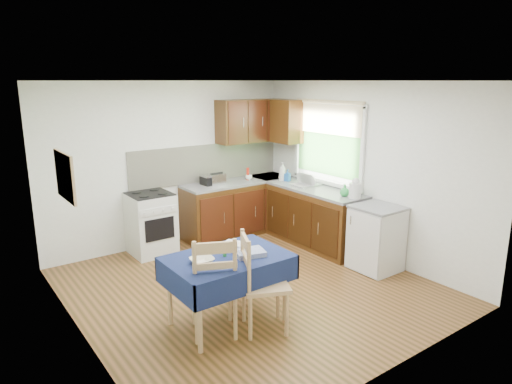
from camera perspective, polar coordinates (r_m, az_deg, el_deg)
floor at (r=5.81m, az=-0.80°, el=-11.76°), size 4.20×4.20×0.00m
ceiling at (r=5.24m, az=-0.90°, el=13.75°), size 4.00×4.20×0.02m
wall_back at (r=7.17m, az=-10.62°, el=3.48°), size 4.00×0.02×2.50m
wall_front at (r=3.93m, az=17.22°, el=-5.45°), size 4.00×0.02×2.50m
wall_left at (r=4.57m, az=-21.79°, el=-3.14°), size 0.02×4.20×2.50m
wall_right at (r=6.72m, az=13.23°, el=2.66°), size 0.02×4.20×2.50m
base_cabinets at (r=7.36m, az=2.14°, el=-2.59°), size 1.90×2.30×0.86m
worktop_back at (r=7.50m, az=-2.24°, el=1.27°), size 1.90×0.60×0.04m
worktop_right at (r=7.02m, az=7.45°, el=0.29°), size 0.60×1.70×0.04m
worktop_corner at (r=7.87m, az=1.69°, el=1.88°), size 0.60×0.60×0.04m
splashback at (r=7.46m, az=-6.05°, el=3.65°), size 2.70×0.02×0.60m
upper_cabinets at (r=7.62m, az=0.69°, el=8.87°), size 1.20×0.85×0.70m
stove at (r=6.89m, az=-12.98°, el=-3.84°), size 0.60×0.61×0.92m
window at (r=7.10m, az=8.97°, el=6.73°), size 0.04×1.48×1.26m
fridge at (r=6.36m, az=14.80°, el=-5.60°), size 0.58×0.60×0.89m
corkboard at (r=4.78m, az=-22.74°, el=1.80°), size 0.04×0.62×0.47m
dining_table at (r=4.78m, az=-3.58°, el=-9.19°), size 1.23×0.84×0.75m
chair_far at (r=4.60m, az=-5.28°, el=-11.27°), size 0.62×0.62×1.06m
chair_near at (r=4.68m, az=0.47°, el=-10.93°), size 0.61×0.61×1.04m
toaster at (r=7.19m, az=-4.93°, el=1.60°), size 0.26×0.16×0.20m
sandwich_press at (r=7.24m, az=-5.68°, el=1.56°), size 0.28×0.24×0.16m
sauce_bottle at (r=7.52m, az=-1.03°, el=2.28°), size 0.05×0.05×0.20m
yellow_packet at (r=7.42m, az=-4.48°, el=1.84°), size 0.12×0.09×0.14m
dish_rack at (r=7.20m, az=6.25°, el=1.02°), size 0.41×0.31×0.19m
kettle at (r=6.51m, az=12.30°, el=0.36°), size 0.17×0.17×0.29m
cup at (r=7.55m, az=-0.89°, el=1.85°), size 0.13×0.13×0.09m
soap_bottle_a at (r=7.48m, az=3.32°, el=2.57°), size 0.14×0.14×0.30m
soap_bottle_b at (r=7.46m, az=3.95°, el=2.09°), size 0.11×0.11×0.19m
soap_bottle_c at (r=6.59m, az=11.02°, el=0.20°), size 0.18×0.18×0.17m
plate_bowl at (r=4.58m, az=-6.78°, el=-8.50°), size 0.24×0.24×0.06m
book at (r=4.99m, az=-3.17°, el=-6.77°), size 0.27×0.29×0.02m
spice_jar at (r=4.73m, az=-3.94°, el=-7.56°), size 0.04×0.04×0.08m
tea_towel at (r=4.75m, az=-0.80°, el=-7.61°), size 0.35×0.30×0.05m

